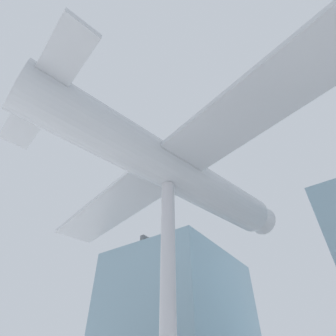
{
  "coord_description": "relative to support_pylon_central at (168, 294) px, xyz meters",
  "views": [
    {
      "loc": [
        4.8,
        -6.72,
        1.94
      ],
      "look_at": [
        0.0,
        0.0,
        8.72
      ],
      "focal_mm": 28.0,
      "sensor_mm": 36.0,
      "label": 1
    }
  ],
  "objects": [
    {
      "name": "suspended_airplane",
      "position": [
        0.03,
        0.14,
        4.81
      ],
      "size": [
        17.31,
        13.3,
        3.29
      ],
      "rotation": [
        0.0,
        0.0,
        -0.23
      ],
      "color": "#B2B7BC",
      "rests_on": "support_pylon_central"
    },
    {
      "name": "support_pylon_central",
      "position": [
        0.0,
        0.0,
        0.0
      ],
      "size": [
        0.48,
        0.48,
        7.86
      ],
      "color": "#B7B7BC",
      "rests_on": "ground_plane"
    },
    {
      "name": "glass_pavilion_left",
      "position": [
        -8.7,
        13.74,
        1.46
      ],
      "size": [
        9.43,
        11.23,
        11.36
      ],
      "color": "#7593A3",
      "rests_on": "ground_plane"
    }
  ]
}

